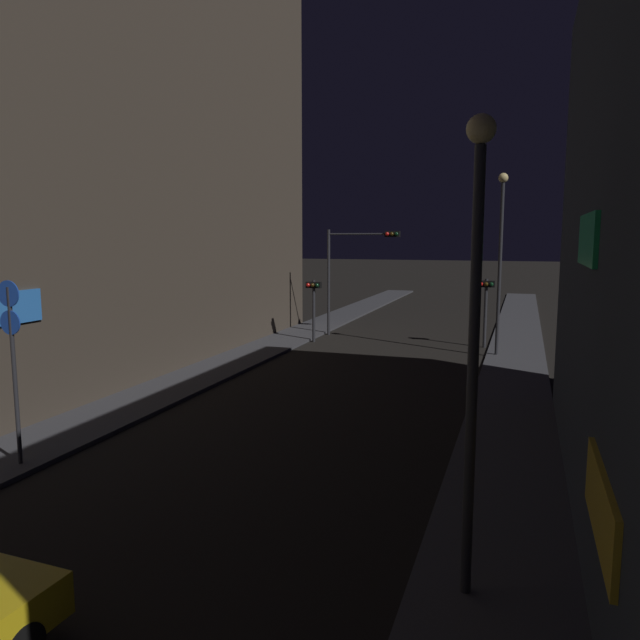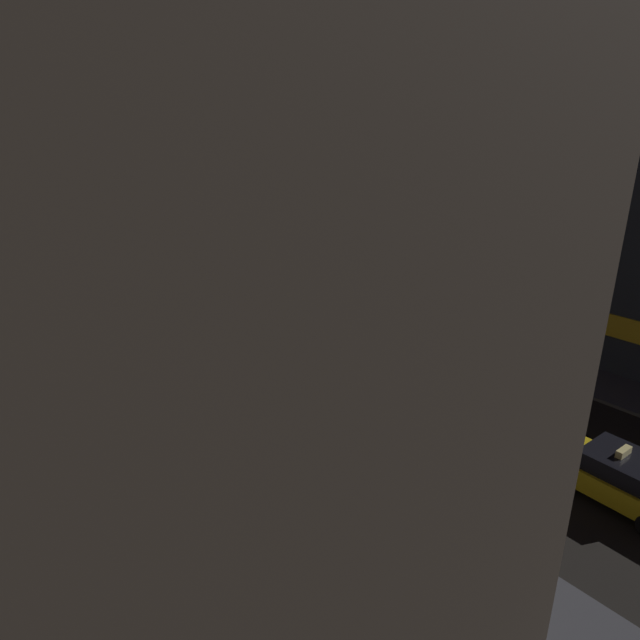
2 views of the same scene
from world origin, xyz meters
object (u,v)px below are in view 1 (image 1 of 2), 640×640
(street_lamp_near_block, at_px, (475,309))
(traffic_light_right_kerb, at_px, (486,298))
(traffic_light_left_kerb, at_px, (314,297))
(sign_pole_left, at_px, (13,354))
(traffic_light_overhead, at_px, (354,260))
(street_lamp_far_block, at_px, (501,244))

(street_lamp_near_block, bearing_deg, traffic_light_right_kerb, 92.91)
(traffic_light_left_kerb, distance_m, sign_pole_left, 18.77)
(sign_pole_left, bearing_deg, traffic_light_right_kerb, 64.85)
(street_lamp_near_block, bearing_deg, traffic_light_overhead, 109.54)
(traffic_light_overhead, distance_m, sign_pole_left, 21.44)
(traffic_light_overhead, relative_size, street_lamp_near_block, 0.84)
(traffic_light_left_kerb, bearing_deg, traffic_light_overhead, 60.31)
(traffic_light_overhead, xyz_separation_m, traffic_light_right_kerb, (7.13, -1.33, -1.71))
(traffic_light_overhead, bearing_deg, street_lamp_near_block, -70.46)
(street_lamp_near_block, bearing_deg, sign_pole_left, 169.43)
(traffic_light_left_kerb, height_order, street_lamp_far_block, street_lamp_far_block)
(traffic_light_right_kerb, relative_size, sign_pole_left, 0.79)
(traffic_light_right_kerb, bearing_deg, street_lamp_far_block, -73.64)
(traffic_light_right_kerb, bearing_deg, traffic_light_left_kerb, -172.06)
(traffic_light_right_kerb, height_order, sign_pole_left, sign_pole_left)
(traffic_light_overhead, distance_m, street_lamp_near_block, 24.65)
(traffic_light_left_kerb, bearing_deg, street_lamp_far_block, -7.04)
(traffic_light_left_kerb, xyz_separation_m, sign_pole_left, (-0.79, -18.75, 0.40))
(street_lamp_far_block, bearing_deg, traffic_light_overhead, 154.86)
(traffic_light_left_kerb, distance_m, street_lamp_far_block, 9.74)
(traffic_light_overhead, relative_size, traffic_light_right_kerb, 1.72)
(traffic_light_right_kerb, xyz_separation_m, sign_pole_left, (-9.36, -19.94, 0.28))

